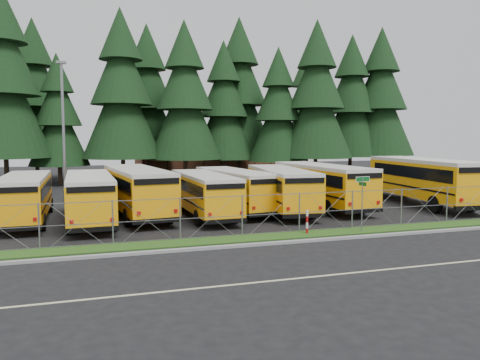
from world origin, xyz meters
name	(u,v)px	position (x,y,z in m)	size (l,w,h in m)	color
ground	(308,227)	(0.00, 0.00, 0.00)	(120.00, 120.00, 0.00)	black
curb	(338,238)	(0.00, -3.10, 0.06)	(50.00, 0.25, 0.12)	gray
grass_verge	(324,233)	(0.00, -1.70, 0.03)	(50.00, 1.40, 0.06)	#1C4413
road_lane_line	(405,268)	(0.00, -8.00, 0.01)	(50.00, 0.12, 0.01)	beige
chainlink_fence	(317,212)	(0.00, -1.00, 1.00)	(44.00, 0.10, 2.00)	gray
brick_building	(219,150)	(6.00, 40.00, 3.00)	(22.00, 10.00, 6.00)	brown
bus_0	(26,199)	(-14.37, 6.15, 1.32)	(2.38, 10.08, 2.64)	#FFA308
bus_1	(89,199)	(-10.99, 4.92, 1.35)	(2.44, 10.33, 2.71)	#FFA308
bus_2	(136,192)	(-8.31, 6.40, 1.45)	(2.61, 11.06, 2.90)	#FFA308
bus_3	(203,195)	(-4.53, 5.03, 1.29)	(2.33, 9.87, 2.59)	#FFA308
bus_4	(233,191)	(-2.18, 6.44, 1.32)	(2.39, 10.11, 2.65)	#FFA308
bus_5	(280,190)	(0.58, 5.38, 1.39)	(2.50, 10.58, 2.77)	#FFA308
bus_6	(319,186)	(3.70, 6.05, 1.46)	(2.63, 11.13, 2.92)	#FFA308
bus_east	(421,182)	(11.20, 5.20, 1.62)	(2.92, 12.36, 3.24)	#FFA308
street_sign	(362,192)	(1.93, -2.01, 2.03)	(0.84, 0.55, 2.81)	gray
striped_bollard	(307,222)	(-0.85, -1.58, 0.60)	(0.11, 0.11, 1.20)	#B20C0C
light_standard	(63,127)	(-12.67, 14.11, 5.50)	(0.70, 0.35, 10.14)	gray
conifer_1	(3,85)	(-18.46, 26.51, 9.53)	(8.62, 8.62, 19.06)	black
conifer_2	(58,119)	(-13.82, 27.70, 6.49)	(5.87, 5.87, 12.98)	black
conifer_3	(122,96)	(-7.74, 26.89, 8.82)	(7.98, 7.98, 17.64)	black
conifer_4	(185,102)	(-1.47, 26.02, 8.34)	(7.54, 7.54, 16.68)	black
conifer_5	(224,110)	(3.42, 28.60, 7.71)	(6.98, 6.98, 15.43)	black
conifer_6	(278,114)	(8.60, 25.30, 7.20)	(6.51, 6.51, 14.40)	black
conifer_7	(316,101)	(12.29, 23.57, 8.58)	(7.76, 7.76, 17.15)	black
conifer_8	(351,106)	(18.71, 27.18, 8.37)	(7.57, 7.57, 16.75)	black
conifer_9	(380,103)	(22.12, 26.33, 8.83)	(7.98, 7.98, 17.65)	black
conifer_10	(35,99)	(-16.63, 34.82, 8.91)	(8.06, 8.06, 17.82)	black
conifer_11	(148,102)	(-4.53, 32.26, 8.74)	(7.90, 7.90, 17.47)	black
conifer_12	(239,98)	(5.98, 30.98, 9.34)	(8.45, 8.45, 18.68)	black
conifer_13	(306,112)	(16.27, 34.38, 8.02)	(7.26, 7.26, 16.05)	black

